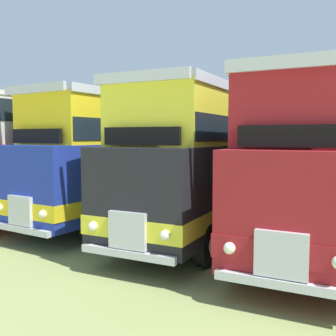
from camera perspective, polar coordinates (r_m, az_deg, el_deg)
The scene contains 5 objects.
ground_plane at distance 13.07m, azimuth 13.53°, elevation -9.22°, with size 200.00×200.00×0.00m, color #8C9956.
bus_first_in_row at distance 17.16m, azimuth -13.45°, elevation 2.41°, with size 3.15×11.28×4.49m.
bus_second_in_row at distance 14.90m, azimuth -4.77°, elevation 1.75°, with size 2.95×10.24×4.52m.
bus_third_in_row at distance 13.46m, azimuth 7.19°, elevation 1.45°, with size 3.16×11.38×4.52m.
bus_fourth_in_row at distance 12.25m, azimuth 20.96°, elevation 0.86°, with size 3.08×10.95×4.52m.
Camera 1 is at (3.49, -12.21, 3.10)m, focal length 42.17 mm.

